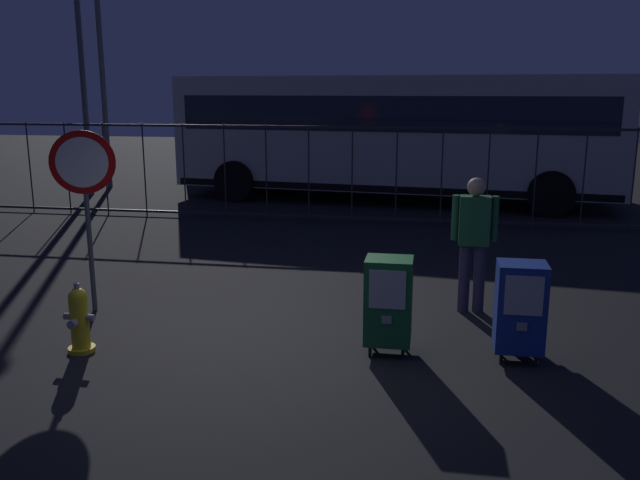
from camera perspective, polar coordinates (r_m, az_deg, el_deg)
The scene contains 11 objects.
ground_plane at distance 7.29m, azimuth -3.97°, elevation -8.91°, with size 60.00×60.00×0.00m, color black.
fire_hydrant at distance 7.40m, azimuth -19.98°, elevation -6.46°, with size 0.33×0.32×0.75m.
newspaper_box_primary at distance 6.89m, azimuth 5.90°, elevation -5.22°, with size 0.48×0.42×1.02m.
newspaper_box_secondary at distance 6.97m, azimuth 16.82°, elevation -5.52°, with size 0.48×0.42×1.02m.
stop_sign at distance 8.44m, azimuth -19.58°, elevation 4.63°, with size 0.71×0.31×2.23m.
pedestrian at distance 8.25m, azimuth 13.08°, elevation 0.25°, with size 0.55×0.22×1.67m.
fence_barrier at distance 13.60m, azimuth 2.77°, elevation 5.72°, with size 18.03×0.04×2.00m.
bus_near at distance 16.45m, azimuth 6.32°, elevation 9.31°, with size 10.71×3.68×3.00m.
bus_far at distance 21.37m, azimuth 2.81°, elevation 10.17°, with size 10.64×3.30×3.00m.
street_light_near_left at distance 19.49m, azimuth -18.33°, elevation 15.16°, with size 0.32×0.32×6.30m.
street_light_near_right at distance 18.40m, azimuth -20.10°, elevation 17.86°, with size 0.32×0.32×7.94m.
Camera 1 is at (1.63, -6.57, 2.70)m, focal length 37.24 mm.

